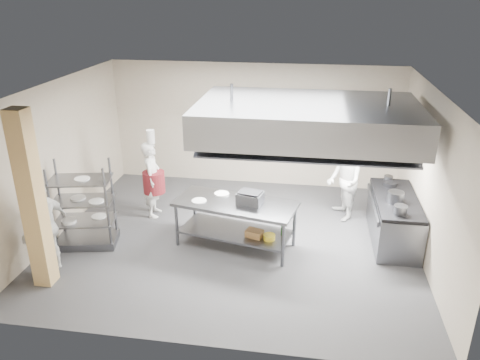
% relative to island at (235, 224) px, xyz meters
% --- Properties ---
extents(floor, '(7.00, 7.00, 0.00)m').
position_rel_island_xyz_m(floor, '(-0.06, 0.21, -0.46)').
color(floor, '#3A3A3D').
rests_on(floor, ground).
extents(ceiling, '(7.00, 7.00, 0.00)m').
position_rel_island_xyz_m(ceiling, '(-0.06, 0.21, 2.54)').
color(ceiling, silver).
rests_on(ceiling, wall_back).
extents(wall_back, '(7.00, 0.00, 7.00)m').
position_rel_island_xyz_m(wall_back, '(-0.06, 3.21, 1.04)').
color(wall_back, '#B2A28D').
rests_on(wall_back, ground).
extents(wall_left, '(0.00, 6.00, 6.00)m').
position_rel_island_xyz_m(wall_left, '(-3.56, 0.21, 1.04)').
color(wall_left, '#B2A28D').
rests_on(wall_left, ground).
extents(wall_right, '(0.00, 6.00, 6.00)m').
position_rel_island_xyz_m(wall_right, '(3.44, 0.21, 1.04)').
color(wall_right, '#B2A28D').
rests_on(wall_right, ground).
extents(column, '(0.30, 0.30, 3.00)m').
position_rel_island_xyz_m(column, '(-2.96, -1.69, 1.04)').
color(column, tan).
rests_on(column, floor).
extents(exhaust_hood, '(4.00, 2.50, 0.60)m').
position_rel_island_xyz_m(exhaust_hood, '(1.24, 0.61, 1.94)').
color(exhaust_hood, slate).
rests_on(exhaust_hood, ceiling).
extents(hood_strip_a, '(1.60, 0.12, 0.04)m').
position_rel_island_xyz_m(hood_strip_a, '(0.34, 0.61, 1.62)').
color(hood_strip_a, white).
rests_on(hood_strip_a, exhaust_hood).
extents(hood_strip_b, '(1.60, 0.12, 0.04)m').
position_rel_island_xyz_m(hood_strip_b, '(2.14, 0.61, 1.62)').
color(hood_strip_b, white).
rests_on(hood_strip_b, exhaust_hood).
extents(wall_shelf, '(1.50, 0.28, 0.04)m').
position_rel_island_xyz_m(wall_shelf, '(1.74, 3.05, 1.04)').
color(wall_shelf, slate).
rests_on(wall_shelf, wall_back).
extents(island, '(2.41, 1.39, 0.91)m').
position_rel_island_xyz_m(island, '(0.00, 0.00, 0.00)').
color(island, gray).
rests_on(island, floor).
extents(island_worktop, '(2.41, 1.39, 0.06)m').
position_rel_island_xyz_m(island_worktop, '(0.00, 0.00, 0.42)').
color(island_worktop, slate).
rests_on(island_worktop, island).
extents(island_undershelf, '(2.21, 1.26, 0.04)m').
position_rel_island_xyz_m(island_undershelf, '(0.00, -0.00, -0.16)').
color(island_undershelf, slate).
rests_on(island_undershelf, island).
extents(pass_rack, '(1.22, 0.86, 1.67)m').
position_rel_island_xyz_m(pass_rack, '(-2.84, -0.39, 0.38)').
color(pass_rack, slate).
rests_on(pass_rack, floor).
extents(cooking_range, '(0.80, 2.00, 0.84)m').
position_rel_island_xyz_m(cooking_range, '(3.02, 0.71, -0.04)').
color(cooking_range, gray).
rests_on(cooking_range, floor).
extents(range_top, '(0.78, 1.96, 0.06)m').
position_rel_island_xyz_m(range_top, '(3.02, 0.71, 0.41)').
color(range_top, black).
rests_on(range_top, cooking_range).
extents(chef_head, '(0.46, 0.65, 1.66)m').
position_rel_island_xyz_m(chef_head, '(-1.96, 1.04, 0.38)').
color(chef_head, silver).
rests_on(chef_head, floor).
extents(chef_line, '(0.83, 0.96, 1.70)m').
position_rel_island_xyz_m(chef_line, '(2.07, 1.52, 0.40)').
color(chef_line, white).
rests_on(chef_line, floor).
extents(chef_plating, '(0.60, 1.06, 1.71)m').
position_rel_island_xyz_m(chef_plating, '(-3.06, -1.34, 0.40)').
color(chef_plating, silver).
rests_on(chef_plating, floor).
extents(griddle, '(0.52, 0.44, 0.22)m').
position_rel_island_xyz_m(griddle, '(0.28, -0.00, 0.56)').
color(griddle, slate).
rests_on(griddle, island_worktop).
extents(wicker_basket, '(0.36, 0.30, 0.13)m').
position_rel_island_xyz_m(wicker_basket, '(0.39, -0.18, -0.07)').
color(wicker_basket, olive).
rests_on(wicker_basket, island_undershelf).
extents(stockpot, '(0.30, 0.30, 0.21)m').
position_rel_island_xyz_m(stockpot, '(2.95, 0.51, 0.55)').
color(stockpot, gray).
rests_on(stockpot, range_top).
extents(plate_stack, '(0.28, 0.28, 0.05)m').
position_rel_island_xyz_m(plate_stack, '(-2.84, -0.39, 0.08)').
color(plate_stack, white).
rests_on(plate_stack, pass_rack).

